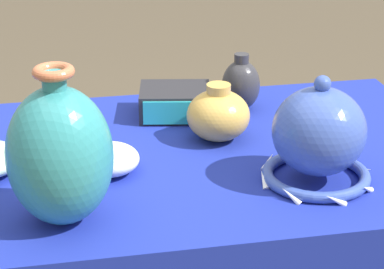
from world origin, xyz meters
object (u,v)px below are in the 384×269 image
jar_round_ochre (218,115)px  jar_round_charcoal (241,85)px  vase_dome_bell (319,138)px  bowl_shallow_porcelain (110,159)px  vase_tall_bulbous (60,155)px  mosaic_tile_box (175,102)px

jar_round_ochre → jar_round_charcoal: bearing=60.6°
vase_dome_bell → bowl_shallow_porcelain: vase_dome_bell is taller
vase_tall_bulbous → mosaic_tile_box: vase_tall_bulbous is taller
vase_dome_bell → bowl_shallow_porcelain: size_ratio=1.89×
jar_round_ochre → jar_round_charcoal: jar_round_charcoal is taller
vase_tall_bulbous → vase_dome_bell: size_ratio=1.27×
mosaic_tile_box → bowl_shallow_porcelain: bearing=-112.8°
bowl_shallow_porcelain → jar_round_charcoal: (0.34, 0.28, 0.03)m
bowl_shallow_porcelain → jar_round_charcoal: size_ratio=0.85×
jar_round_charcoal → bowl_shallow_porcelain: bearing=-139.9°
mosaic_tile_box → bowl_shallow_porcelain: (-0.18, -0.27, -0.00)m
vase_tall_bulbous → bowl_shallow_porcelain: size_ratio=2.40×
vase_dome_bell → bowl_shallow_porcelain: 0.41m
mosaic_tile_box → bowl_shallow_porcelain: size_ratio=1.57×
vase_dome_bell → bowl_shallow_porcelain: (-0.39, 0.11, -0.06)m
vase_dome_bell → jar_round_ochre: 0.27m
mosaic_tile_box → vase_tall_bulbous: bearing=-111.4°
bowl_shallow_porcelain → vase_tall_bulbous: bearing=-119.1°
vase_tall_bulbous → bowl_shallow_porcelain: 0.22m
jar_round_ochre → bowl_shallow_porcelain: 0.27m
vase_dome_bell → mosaic_tile_box: size_ratio=1.20×
jar_round_charcoal → vase_tall_bulbous: bearing=-133.5°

